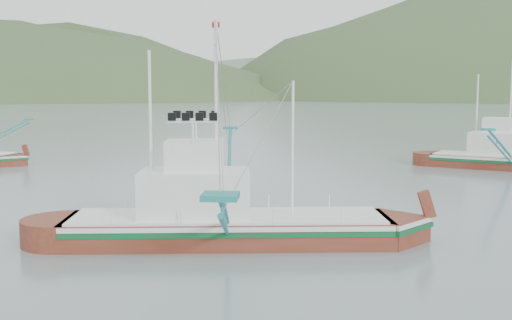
{
  "coord_description": "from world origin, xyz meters",
  "views": [
    {
      "loc": [
        2.51,
        -30.56,
        7.35
      ],
      "look_at": [
        0.0,
        6.0,
        3.2
      ],
      "focal_mm": 45.0,
      "sensor_mm": 36.0,
      "label": 1
    }
  ],
  "objects": [
    {
      "name": "ground",
      "position": [
        0.0,
        0.0,
        0.0
      ],
      "size": [
        1200.0,
        1200.0,
        0.0
      ],
      "primitive_type": "plane",
      "color": "slate",
      "rests_on": "ground"
    },
    {
      "name": "main_boat",
      "position": [
        -1.12,
        -0.83,
        1.67
      ],
      "size": [
        15.68,
        27.74,
        11.26
      ],
      "rotation": [
        0.0,
        0.0,
        0.1
      ],
      "color": "#602314",
      "rests_on": "ground"
    },
    {
      "name": "headland_left",
      "position": [
        -180.0,
        360.0,
        0.0
      ],
      "size": [
        448.0,
        308.0,
        210.0
      ],
      "primitive_type": "ellipsoid",
      "color": "#364C27",
      "rests_on": "ground"
    },
    {
      "name": "ridge_distant",
      "position": [
        30.0,
        560.0,
        0.0
      ],
      "size": [
        960.0,
        400.0,
        240.0
      ],
      "primitive_type": "ellipsoid",
      "color": "slate",
      "rests_on": "ground"
    }
  ]
}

